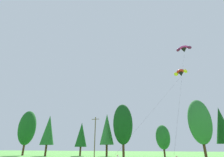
% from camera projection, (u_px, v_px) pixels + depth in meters
% --- Properties ---
extents(treeline_tree_a, '(5.84, 5.84, 14.97)m').
position_uv_depth(treeline_tree_a, '(27.00, 128.00, 60.92)').
color(treeline_tree_a, '#472D19').
rests_on(treeline_tree_a, ground_plane).
extents(treeline_tree_b, '(4.40, 4.40, 12.71)m').
position_uv_depth(treeline_tree_b, '(48.00, 130.00, 56.96)').
color(treeline_tree_b, '#472D19').
rests_on(treeline_tree_b, ground_plane).
extents(treeline_tree_c, '(3.90, 3.90, 10.45)m').
position_uv_depth(treeline_tree_c, '(81.00, 135.00, 57.13)').
color(treeline_tree_c, '#472D19').
rests_on(treeline_tree_c, ground_plane).
extents(treeline_tree_d, '(4.41, 4.41, 12.77)m').
position_uv_depth(treeline_tree_d, '(107.00, 129.00, 54.56)').
color(treeline_tree_d, '#472D19').
rests_on(treeline_tree_d, ground_plane).
extents(treeline_tree_e, '(5.94, 5.94, 15.32)m').
position_uv_depth(treeline_tree_e, '(123.00, 124.00, 52.48)').
color(treeline_tree_e, '#472D19').
rests_on(treeline_tree_e, ground_plane).
extents(treeline_tree_f, '(4.24, 4.24, 9.04)m').
position_uv_depth(treeline_tree_f, '(163.00, 137.00, 52.06)').
color(treeline_tree_f, '#472D19').
rests_on(treeline_tree_f, ground_plane).
extents(treeline_tree_g, '(5.86, 5.86, 15.04)m').
position_uv_depth(treeline_tree_g, '(200.00, 121.00, 46.22)').
color(treeline_tree_g, '#472D19').
rests_on(treeline_tree_g, ground_plane).
extents(treeline_tree_h, '(4.57, 4.57, 13.49)m').
position_uv_depth(treeline_tree_h, '(222.00, 125.00, 48.30)').
color(treeline_tree_h, '#472D19').
rests_on(treeline_tree_h, ground_plane).
extents(utility_pole, '(2.20, 0.26, 10.79)m').
position_uv_depth(utility_pole, '(95.00, 136.00, 47.96)').
color(utility_pole, brown).
rests_on(utility_pole, ground_plane).
extents(parafoil_kite_high_red_yellow, '(14.54, 14.53, 18.28)m').
position_uv_depth(parafoil_kite_high_red_yellow, '(181.00, 73.00, 40.37)').
color(parafoil_kite_high_red_yellow, red).
extents(parafoil_kite_mid_magenta, '(7.84, 13.50, 23.34)m').
position_uv_depth(parafoil_kite_mid_magenta, '(184.00, 49.00, 40.25)').
color(parafoil_kite_mid_magenta, '#D12893').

